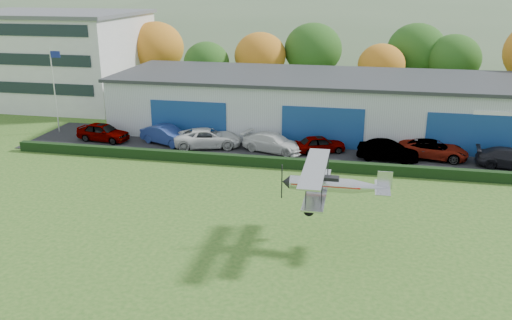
% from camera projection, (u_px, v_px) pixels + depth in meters
% --- Properties ---
extents(ground, '(300.00, 300.00, 0.00)m').
position_uv_depth(ground, '(184.00, 269.00, 27.14)').
color(ground, '#2B581B').
rests_on(ground, ground).
extents(apron, '(48.00, 9.00, 0.05)m').
position_uv_depth(apron, '(297.00, 150.00, 46.06)').
color(apron, black).
rests_on(apron, ground).
extents(hedge, '(46.00, 0.60, 0.80)m').
position_uv_depth(hedge, '(289.00, 163.00, 41.48)').
color(hedge, black).
rests_on(hedge, ground).
extents(hangar, '(40.60, 12.60, 5.30)m').
position_uv_depth(hangar, '(328.00, 103.00, 51.33)').
color(hangar, '#B2B7BC').
rests_on(hangar, ground).
extents(office_block, '(20.60, 15.60, 10.40)m').
position_uv_depth(office_block, '(52.00, 57.00, 63.33)').
color(office_block, silver).
rests_on(office_block, ground).
extents(flagpole, '(1.05, 0.10, 8.00)m').
position_uv_depth(flagpole, '(55.00, 83.00, 49.85)').
color(flagpole, silver).
rests_on(flagpole, ground).
extents(tree_belt, '(75.70, 13.22, 10.12)m').
position_uv_depth(tree_belt, '(302.00, 54.00, 62.93)').
color(tree_belt, '#3D2614').
rests_on(tree_belt, ground).
extents(distant_hills, '(430.00, 196.00, 56.00)m').
position_uv_depth(distant_hills, '(323.00, 74.00, 162.15)').
color(distant_hills, '#4C6642').
rests_on(distant_hills, ground).
extents(car_0, '(5.00, 2.56, 1.63)m').
position_uv_depth(car_0, '(103.00, 132.00, 48.32)').
color(car_0, gray).
rests_on(car_0, apron).
extents(car_1, '(5.24, 3.51, 1.63)m').
position_uv_depth(car_1, '(167.00, 135.00, 47.34)').
color(car_1, navy).
rests_on(car_1, apron).
extents(car_2, '(6.33, 4.23, 1.61)m').
position_uv_depth(car_2, '(208.00, 138.00, 46.50)').
color(car_2, silver).
rests_on(car_2, apron).
extents(car_3, '(5.73, 3.62, 1.55)m').
position_uv_depth(car_3, '(273.00, 143.00, 45.28)').
color(car_3, silver).
rests_on(car_3, apron).
extents(car_4, '(4.58, 3.27, 1.45)m').
position_uv_depth(car_4, '(320.00, 144.00, 45.06)').
color(car_4, gray).
rests_on(car_4, apron).
extents(car_5, '(4.94, 2.14, 1.58)m').
position_uv_depth(car_5, '(388.00, 151.00, 43.06)').
color(car_5, gray).
rests_on(car_5, apron).
extents(car_6, '(5.69, 3.04, 1.52)m').
position_uv_depth(car_6, '(433.00, 150.00, 43.47)').
color(car_6, gray).
rests_on(car_6, apron).
extents(car_7, '(5.37, 2.66, 1.50)m').
position_uv_depth(car_7, '(511.00, 158.00, 41.38)').
color(car_7, black).
rests_on(car_7, apron).
extents(biplane, '(5.83, 6.62, 2.50)m').
position_uv_depth(biplane, '(330.00, 184.00, 28.66)').
color(biplane, silver).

